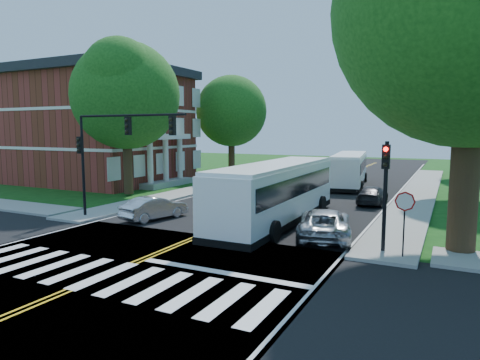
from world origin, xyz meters
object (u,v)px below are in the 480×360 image
Objects in this scene: signal_nw at (113,141)px; suv at (324,223)px; signal_ne at (385,182)px; bus_lead at (277,192)px; dark_sedan at (372,195)px; bus_follow at (350,169)px; hatchback at (154,208)px.

signal_nw is 11.93m from suv.
signal_ne is 0.35× the size of bus_lead.
bus_lead is 2.52× the size of suv.
signal_nw is 14.13m from signal_ne.
suv is at bearing 87.36° from dark_sedan.
signal_ne reaches higher than suv.
bus_follow is 2.78× the size of dark_sedan.
bus_follow is (0.11, 17.33, -0.18)m from bus_lead.
hatchback reaches higher than dark_sedan.
dark_sedan is (10.08, 10.61, -0.05)m from hatchback.
hatchback is (1.58, 1.40, -3.72)m from signal_nw.
hatchback is (-6.50, -2.09, -1.06)m from bus_lead.
bus_lead is at bearing 66.84° from dark_sedan.
signal_ne reaches higher than dark_sedan.
bus_follow is (-5.86, 20.81, -1.43)m from signal_ne.
dark_sedan is at bearing -113.27° from bus_lead.
bus_follow reaches higher than suv.
signal_nw is 4.28m from hatchback.
bus_lead is (-5.98, 3.47, -1.25)m from signal_ne.
signal_nw is 9.19m from bus_lead.
signal_ne is at bearing 98.06° from bus_follow.
suv is (11.24, 1.50, -3.68)m from signal_nw.
bus_lead is at bearing 81.95° from bus_follow.
bus_lead is at bearing -148.50° from hatchback.
signal_nw is at bearing 22.86° from bus_lead.
hatchback is (-6.61, -19.42, -0.88)m from bus_follow.
bus_follow is 19.57m from suv.
signal_ne is at bearing 0.05° from signal_nw.
signal_ne reaches higher than bus_lead.
bus_lead is (8.08, 3.48, -2.66)m from signal_nw.
hatchback is 0.95× the size of dark_sedan.
signal_ne is 1.07× the size of dark_sedan.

